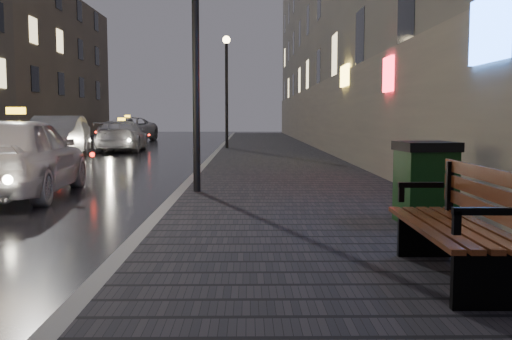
{
  "coord_description": "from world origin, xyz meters",
  "views": [
    {
      "loc": [
        2.86,
        -5.21,
        1.61
      ],
      "look_at": [
        2.98,
        3.0,
        0.85
      ],
      "focal_mm": 40.0,
      "sensor_mm": 36.0,
      "label": 1
    }
  ],
  "objects": [
    {
      "name": "sidewalk",
      "position": [
        3.9,
        21.0,
        0.07
      ],
      "size": [
        4.6,
        58.0,
        0.15
      ],
      "primitive_type": "cube",
      "color": "black",
      "rests_on": "ground"
    },
    {
      "name": "curb",
      "position": [
        1.5,
        21.0,
        0.07
      ],
      "size": [
        0.2,
        58.0,
        0.15
      ],
      "primitive_type": "cube",
      "color": "slate",
      "rests_on": "ground"
    },
    {
      "name": "curb_far",
      "position": [
        -7.4,
        21.0,
        0.07
      ],
      "size": [
        0.2,
        58.0,
        0.15
      ],
      "primitive_type": "cube",
      "color": "slate",
      "rests_on": "ground"
    },
    {
      "name": "building_near",
      "position": [
        7.1,
        25.0,
        6.5
      ],
      "size": [
        1.8,
        50.0,
        13.0
      ],
      "primitive_type": "cube",
      "color": "#605B54",
      "rests_on": "ground"
    },
    {
      "name": "building_far_c",
      "position": [
        -13.5,
        39.0,
        5.5
      ],
      "size": [
        6.0,
        22.0,
        11.0
      ],
      "primitive_type": "cube",
      "color": "#6B6051",
      "rests_on": "ground"
    },
    {
      "name": "lamp_near",
      "position": [
        1.85,
        6.0,
        3.49
      ],
      "size": [
        0.36,
        0.36,
        5.28
      ],
      "color": "black",
      "rests_on": "sidewalk"
    },
    {
      "name": "lamp_far",
      "position": [
        1.85,
        22.0,
        3.49
      ],
      "size": [
        0.36,
        0.36,
        5.28
      ],
      "color": "black",
      "rests_on": "sidewalk"
    },
    {
      "name": "bench",
      "position": [
        4.78,
        -0.18,
        0.66
      ],
      "size": [
        0.73,
        2.02,
        1.03
      ],
      "rotation": [
        0.0,
        0.0,
        -0.02
      ],
      "color": "black",
      "rests_on": "sidewalk"
    },
    {
      "name": "trash_bin",
      "position": [
        5.31,
        2.56,
        0.72
      ],
      "size": [
        0.8,
        0.8,
        1.13
      ],
      "rotation": [
        0.0,
        0.0,
        0.09
      ],
      "color": "black",
      "rests_on": "sidewalk"
    },
    {
      "name": "taxi_near",
      "position": [
        -1.8,
        6.35,
        0.84
      ],
      "size": [
        2.34,
        5.05,
        1.67
      ],
      "primitive_type": "imported",
      "rotation": [
        0.0,
        0.0,
        3.22
      ],
      "color": "silver",
      "rests_on": "ground"
    },
    {
      "name": "car_left_mid",
      "position": [
        -4.67,
        17.34,
        0.84
      ],
      "size": [
        2.33,
        5.27,
        1.68
      ],
      "primitive_type": "imported",
      "rotation": [
        0.0,
        0.0,
        0.11
      ],
      "color": "#A8A9B0",
      "rests_on": "ground"
    },
    {
      "name": "taxi_mid",
      "position": [
        -3.2,
        22.25,
        0.73
      ],
      "size": [
        2.38,
        5.15,
        1.46
      ],
      "primitive_type": "imported",
      "rotation": [
        0.0,
        0.0,
        3.21
      ],
      "color": "silver",
      "rests_on": "ground"
    },
    {
      "name": "taxi_far",
      "position": [
        -5.28,
        33.48,
        0.82
      ],
      "size": [
        3.49,
        6.21,
        1.64
      ],
      "primitive_type": "imported",
      "rotation": [
        0.0,
        0.0,
        -0.14
      ],
      "color": "#BAB9C0",
      "rests_on": "ground"
    }
  ]
}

